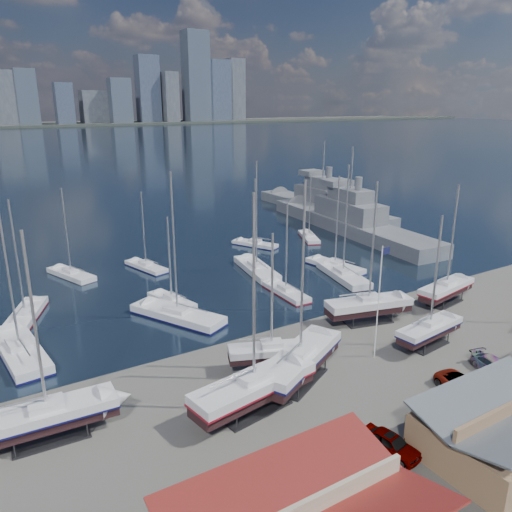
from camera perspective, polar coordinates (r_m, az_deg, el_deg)
ground at (r=51.68m, az=11.08°, el=-11.56°), size 1400.00×1400.00×0.00m
water at (r=345.20m, az=-26.60°, el=11.27°), size 1400.00×600.00×0.40m
shed_grey at (r=42.11m, az=26.64°, el=-17.02°), size 12.60×8.40×4.17m
sailboat_cradle_0 at (r=42.21m, az=-22.70°, el=-16.48°), size 10.32×3.34×16.44m
sailboat_cradle_1 at (r=42.34m, az=-0.23°, el=-14.73°), size 11.79×4.96×18.29m
sailboat_cradle_2 at (r=48.22m, az=1.78°, el=-10.81°), size 8.43×5.10×13.52m
sailboat_cradle_3 at (r=46.40m, az=5.06°, el=-11.71°), size 11.80×8.22×18.55m
sailboat_cradle_4 at (r=59.43m, az=12.75°, el=-5.50°), size 10.49×5.15×16.46m
sailboat_cradle_5 at (r=55.55m, az=19.24°, el=-7.86°), size 8.81×3.37×14.05m
sailboat_cradle_6 at (r=67.72m, az=20.94°, el=-3.47°), size 9.67×4.13×15.20m
sailboat_moored_0 at (r=56.64m, az=-25.34°, el=-9.97°), size 4.70×12.73×18.61m
sailboat_moored_1 at (r=65.33m, az=-24.85°, el=-6.32°), size 6.58×10.33×15.01m
sailboat_moored_2 at (r=77.99m, az=-20.36°, el=-2.07°), size 5.52×9.45×13.78m
sailboat_moored_3 at (r=60.07m, az=-8.95°, el=-6.87°), size 8.58×12.45×18.27m
sailboat_moored_4 at (r=64.74m, az=-9.60°, el=-5.08°), size 4.03×8.12×11.82m
sailboat_moored_5 at (r=78.51m, az=-12.45°, el=-1.26°), size 4.46×8.72×12.55m
sailboat_moored_6 at (r=66.73m, az=3.42°, el=-4.19°), size 2.69×8.77×13.02m
sailboat_moored_7 at (r=75.35m, az=0.04°, el=-1.61°), size 5.12×11.94×17.46m
sailboat_moored_8 at (r=88.86m, az=-0.11°, el=1.31°), size 5.95×8.62×12.66m
sailboat_moored_9 at (r=73.75m, az=9.90°, el=-2.30°), size 5.62×11.82×17.22m
sailboat_moored_10 at (r=77.72m, az=9.00°, el=-1.25°), size 4.42×10.32×14.93m
sailboat_moored_11 at (r=94.03m, az=6.06°, el=2.10°), size 5.58×8.72×12.67m
naval_ship_east at (r=101.17m, az=10.53°, el=3.77°), size 11.43×46.88×18.18m
naval_ship_west at (r=117.19m, az=7.51°, el=5.73°), size 7.26×41.85×17.76m
car_a at (r=40.04m, az=15.14°, el=-19.95°), size 2.64×4.83×1.56m
car_b at (r=39.89m, az=9.05°, el=-19.87°), size 4.19×1.89×1.33m
car_c at (r=48.66m, az=22.73°, el=-13.61°), size 2.96×5.56×1.49m
car_d at (r=53.06m, az=25.66°, el=-11.36°), size 3.11×5.42×1.48m
flagpole at (r=49.91m, az=13.93°, el=-4.34°), size 1.03×0.12×11.67m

